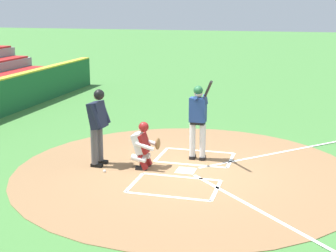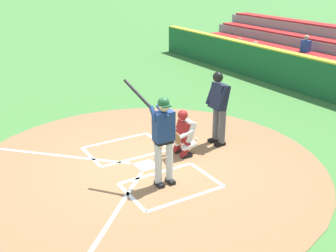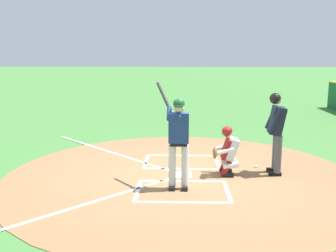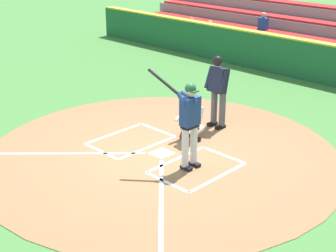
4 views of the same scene
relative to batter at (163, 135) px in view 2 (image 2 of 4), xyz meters
name	(u,v)px [view 2 (image 2 of 4)]	position (x,y,z in m)	size (l,w,h in m)	color
ground_plane	(146,166)	(0.90, -0.09, -1.10)	(120.00, 120.00, 0.00)	#427A38
dirt_circle	(146,166)	(0.90, -0.09, -1.09)	(8.00, 8.00, 0.01)	olive
home_plate_and_chalk	(110,175)	(0.90, 0.79, -1.08)	(7.93, 4.91, 0.01)	white
batter	(163,135)	(0.00, 0.00, 0.00)	(0.94, 0.69, 2.13)	silver
catcher	(183,132)	(0.94, -1.11, -0.51)	(0.59, 0.60, 1.13)	black
plate_umpire	(219,103)	(1.05, -2.20, -0.02)	(0.60, 0.44, 1.86)	#4C4C51
baseball	(196,139)	(1.50, -1.88, -1.06)	(0.07, 0.07, 0.07)	white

